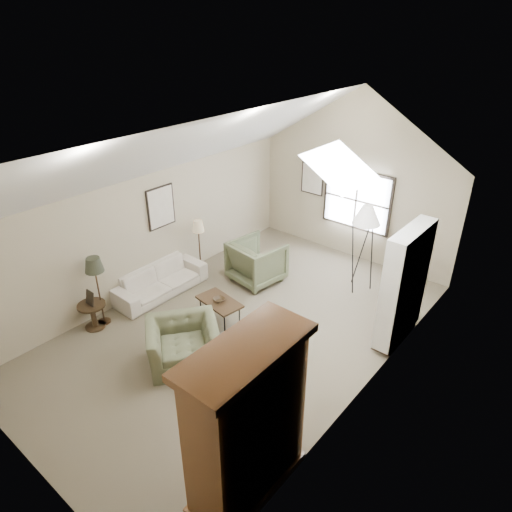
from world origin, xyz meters
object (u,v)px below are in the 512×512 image
Objects in this scene: armchair_near at (183,343)px; side_table at (93,316)px; side_chair at (410,260)px; armoire at (247,423)px; coffee_table at (220,311)px; sofa at (160,280)px; armchair_far at (257,261)px.

side_table is (-2.02, -0.42, -0.12)m from armchair_near.
armchair_near is 5.35m from side_chair.
armoire reaches higher than coffee_table.
side_chair is (1.83, 5.02, 0.13)m from armchair_near.
sofa is at bearing 152.76° from armoire.
armoire is 4.99m from sofa.
side_chair reaches higher than side_table.
side_chair is at bearing 16.91° from armchair_near.
side_chair reaches higher than coffee_table.
armchair_near is 2.25× the size of side_table.
armoire is at bearing -77.63° from armchair_near.
armchair_near is 1.12× the size of armchair_far.
coffee_table is at bearing 44.62° from side_table.
armchair_near is 2.98m from armchair_far.
armchair_far is at bearing -36.04° from sofa.
coffee_table is (-0.34, 1.24, -0.15)m from armchair_near.
armchair_near is (-2.36, 1.08, -0.72)m from armoire.
armchair_far reaches higher than coffee_table.
side_chair is (3.86, 3.85, 0.21)m from sofa.
side_chair is at bearing 60.15° from coffee_table.
sofa is at bearing -177.75° from coffee_table.
sofa is 5.45m from side_chair.
side_table is at bearing 171.50° from armoire.
sofa is 2.13m from armchair_far.
armchair_far is 1.16× the size of coffee_table.
coffee_table is (0.42, -1.64, -0.25)m from armchair_far.
sofa is 1.98× the size of armchair_far.
sofa is 1.60m from side_table.
side_table reaches higher than coffee_table.
armoire is 5.07m from armchair_far.
armchair_near is at bearing 113.19° from armchair_far.
side_table is (-4.38, 0.65, -0.84)m from armoire.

